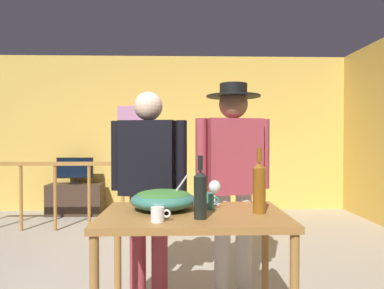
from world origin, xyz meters
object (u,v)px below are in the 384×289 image
wine_glass (215,188)px  stair_railing (87,186)px  wine_bottle_dark (200,193)px  wine_bottle_amber (259,186)px  mug_white (158,214)px  flat_screen_tv (75,168)px  person_standing_left (148,175)px  person_standing_right (233,169)px  mug_teal (208,201)px  framed_picture (137,122)px  tv_console (76,199)px  serving_table (193,229)px  salad_bowl (163,199)px

wine_glass → stair_railing: bearing=123.3°
wine_bottle_dark → wine_bottle_amber: (0.37, 0.14, 0.02)m
wine_bottle_amber → mug_white: bearing=-161.6°
flat_screen_tv → wine_glass: wine_glass is taller
person_standing_left → person_standing_right: (0.68, 0.00, 0.05)m
mug_teal → person_standing_right: (0.24, 0.50, 0.17)m
framed_picture → wine_glass: bearing=-74.2°
tv_console → person_standing_left: bearing=-63.2°
framed_picture → mug_white: 4.25m
framed_picture → wine_glass: framed_picture is taller
wine_glass → mug_white: bearing=-127.0°
stair_railing → serving_table: (1.40, -2.62, 0.10)m
stair_railing → salad_bowl: (1.20, -2.53, 0.28)m
mug_white → tv_console: bearing=113.4°
wine_glass → wine_bottle_dark: 0.43m
wine_glass → wine_bottle_dark: bearing=-106.4°
tv_console → person_standing_left: (1.53, -3.01, 0.73)m
person_standing_left → tv_console: bearing=-51.7°
salad_bowl → wine_bottle_dark: bearing=-47.5°
tv_console → wine_glass: size_ratio=5.32×
stair_railing → serving_table: bearing=-61.9°
stair_railing → wine_bottle_amber: size_ratio=7.16×
serving_table → tv_console: bearing=117.2°
stair_railing → person_standing_left: size_ratio=1.75×
tv_console → mug_teal: mug_teal is taller
stair_railing → person_standing_right: person_standing_right is taller
flat_screen_tv → wine_bottle_amber: size_ratio=1.47×
wine_glass → person_standing_right: (0.18, 0.36, 0.10)m
flat_screen_tv → mug_white: flat_screen_tv is taller
stair_railing → tv_console: size_ratio=3.20×
salad_bowl → wine_bottle_dark: size_ratio=1.16×
serving_table → wine_bottle_amber: (0.41, -0.02, 0.26)m
wine_bottle_dark → flat_screen_tv: bearing=116.8°
salad_bowl → person_standing_right: bearing=44.5°
person_standing_right → tv_console: bearing=-65.3°
flat_screen_tv → wine_glass: bearing=-58.8°
tv_console → mug_white: bearing=-66.6°
mug_white → person_standing_right: 1.01m
tv_console → flat_screen_tv: bearing=-90.0°
tv_console → wine_bottle_amber: 4.36m
framed_picture → stair_railing: bearing=-111.7°
stair_railing → serving_table: size_ratio=2.54×
serving_table → wine_bottle_dark: wine_bottle_dark is taller
serving_table → wine_glass: 0.37m
flat_screen_tv → wine_bottle_dark: 4.21m
framed_picture → wine_glass: size_ratio=4.01×
person_standing_left → wine_bottle_dark: bearing=127.4°
flat_screen_tv → wine_glass: size_ratio=3.49×
stair_railing → wine_bottle_amber: bearing=-55.7°
mug_teal → serving_table: bearing=-129.9°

